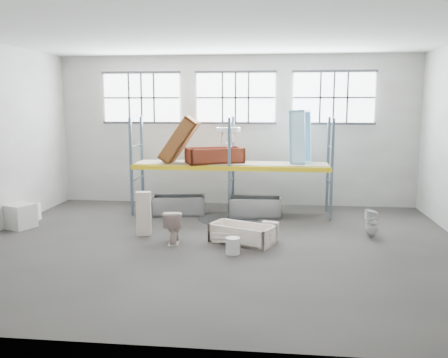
# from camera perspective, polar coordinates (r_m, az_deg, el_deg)

# --- Properties ---
(floor) EXTENTS (12.00, 10.00, 0.10)m
(floor) POSITION_cam_1_polar(r_m,az_deg,el_deg) (11.88, -0.82, -8.05)
(floor) COLOR #433E3A
(floor) RESTS_ON ground
(ceiling) EXTENTS (12.00, 10.00, 0.10)m
(ceiling) POSITION_cam_1_polar(r_m,az_deg,el_deg) (11.48, -0.88, 17.10)
(ceiling) COLOR silver
(ceiling) RESTS_ON ground
(wall_back) EXTENTS (12.00, 0.10, 5.00)m
(wall_back) POSITION_cam_1_polar(r_m,az_deg,el_deg) (16.41, 1.39, 5.71)
(wall_back) COLOR #9E9B92
(wall_back) RESTS_ON ground
(wall_front) EXTENTS (12.00, 0.10, 5.00)m
(wall_front) POSITION_cam_1_polar(r_m,az_deg,el_deg) (6.45, -6.52, 0.71)
(wall_front) COLOR #A4A199
(wall_front) RESTS_ON ground
(window_left) EXTENTS (2.60, 0.04, 1.60)m
(window_left) POSITION_cam_1_polar(r_m,az_deg,el_deg) (16.86, -9.67, 9.41)
(window_left) COLOR white
(window_left) RESTS_ON wall_back
(window_mid) EXTENTS (2.60, 0.04, 1.60)m
(window_mid) POSITION_cam_1_polar(r_m,az_deg,el_deg) (16.28, 1.37, 9.56)
(window_mid) COLOR white
(window_mid) RESTS_ON wall_back
(window_right) EXTENTS (2.60, 0.04, 1.60)m
(window_right) POSITION_cam_1_polar(r_m,az_deg,el_deg) (16.31, 12.80, 9.34)
(window_right) COLOR white
(window_right) RESTS_ON wall_back
(rack_upright_la) EXTENTS (0.08, 0.08, 3.00)m
(rack_upright_la) POSITION_cam_1_polar(r_m,az_deg,el_deg) (14.97, -10.88, 1.40)
(rack_upright_la) COLOR slate
(rack_upright_la) RESTS_ON floor
(rack_upright_lb) EXTENTS (0.08, 0.08, 3.00)m
(rack_upright_lb) POSITION_cam_1_polar(r_m,az_deg,el_deg) (16.11, -9.62, 1.96)
(rack_upright_lb) COLOR slate
(rack_upright_lb) RESTS_ON floor
(rack_upright_ma) EXTENTS (0.08, 0.08, 3.00)m
(rack_upright_ma) POSITION_cam_1_polar(r_m,az_deg,el_deg) (14.37, 0.62, 1.25)
(rack_upright_ma) COLOR slate
(rack_upright_ma) RESTS_ON floor
(rack_upright_mb) EXTENTS (0.08, 0.08, 3.00)m
(rack_upright_mb) POSITION_cam_1_polar(r_m,az_deg,el_deg) (15.56, 1.07, 1.84)
(rack_upright_mb) COLOR slate
(rack_upright_mb) RESTS_ON floor
(rack_upright_ra) EXTENTS (0.08, 0.08, 3.00)m
(rack_upright_ra) POSITION_cam_1_polar(r_m,az_deg,el_deg) (14.39, 12.60, 1.04)
(rack_upright_ra) COLOR slate
(rack_upright_ra) RESTS_ON floor
(rack_upright_rb) EXTENTS (0.08, 0.08, 3.00)m
(rack_upright_rb) POSITION_cam_1_polar(r_m,az_deg,el_deg) (15.57, 12.14, 1.64)
(rack_upright_rb) COLOR slate
(rack_upright_rb) RESTS_ON floor
(rack_beam_front) EXTENTS (6.00, 0.10, 0.14)m
(rack_beam_front) POSITION_cam_1_polar(r_m,az_deg,el_deg) (14.37, 0.62, 1.25)
(rack_beam_front) COLOR yellow
(rack_beam_front) RESTS_ON floor
(rack_beam_back) EXTENTS (6.00, 0.10, 0.14)m
(rack_beam_back) POSITION_cam_1_polar(r_m,az_deg,el_deg) (15.56, 1.07, 1.84)
(rack_beam_back) COLOR yellow
(rack_beam_back) RESTS_ON floor
(shelf_deck) EXTENTS (5.90, 1.10, 0.03)m
(shelf_deck) POSITION_cam_1_polar(r_m,az_deg,el_deg) (14.96, 0.86, 1.86)
(shelf_deck) COLOR gray
(shelf_deck) RESTS_ON floor
(wet_patch) EXTENTS (1.80, 1.80, 0.00)m
(wet_patch) POSITION_cam_1_polar(r_m,az_deg,el_deg) (14.45, 0.53, -4.75)
(wet_patch) COLOR black
(wet_patch) RESTS_ON floor
(bathtub_beige) EXTENTS (1.72, 1.30, 0.46)m
(bathtub_beige) POSITION_cam_1_polar(r_m,az_deg,el_deg) (12.01, 2.15, -6.47)
(bathtub_beige) COLOR silver
(bathtub_beige) RESTS_ON floor
(cistern_spare) EXTENTS (0.45, 0.31, 0.39)m
(cistern_spare) POSITION_cam_1_polar(r_m,az_deg,el_deg) (12.28, 5.49, -5.92)
(cistern_spare) COLOR beige
(cistern_spare) RESTS_ON bathtub_beige
(sink_in_tub) EXTENTS (0.56, 0.56, 0.16)m
(sink_in_tub) POSITION_cam_1_polar(r_m,az_deg,el_deg) (12.45, 2.27, -6.25)
(sink_in_tub) COLOR beige
(sink_in_tub) RESTS_ON bathtub_beige
(toilet_beige) EXTENTS (0.57, 0.86, 0.83)m
(toilet_beige) POSITION_cam_1_polar(r_m,az_deg,el_deg) (12.06, -5.98, -5.55)
(toilet_beige) COLOR beige
(toilet_beige) RESTS_ON floor
(cistern_tall) EXTENTS (0.40, 0.29, 1.15)m
(cistern_tall) POSITION_cam_1_polar(r_m,az_deg,el_deg) (12.80, -9.43, -4.03)
(cistern_tall) COLOR beige
(cistern_tall) RESTS_ON floor
(toilet_white) EXTENTS (0.36, 0.36, 0.72)m
(toilet_white) POSITION_cam_1_polar(r_m,az_deg,el_deg) (13.10, 17.04, -4.97)
(toilet_white) COLOR silver
(toilet_white) RESTS_ON floor
(steel_tub_left) EXTENTS (1.71, 1.01, 0.59)m
(steel_tub_left) POSITION_cam_1_polar(r_m,az_deg,el_deg) (15.05, -5.36, -3.10)
(steel_tub_left) COLOR #999B9F
(steel_tub_left) RESTS_ON floor
(steel_tub_right) EXTENTS (1.61, 0.76, 0.59)m
(steel_tub_right) POSITION_cam_1_polar(r_m,az_deg,el_deg) (14.78, 3.68, -3.29)
(steel_tub_right) COLOR #A0A3A7
(steel_tub_right) RESTS_ON floor
(rust_tub_flat) EXTENTS (1.90, 1.44, 0.48)m
(rust_tub_flat) POSITION_cam_1_polar(r_m,az_deg,el_deg) (14.95, -1.10, 2.78)
(rust_tub_flat) COLOR maroon
(rust_tub_flat) RESTS_ON shelf_deck
(rust_tub_tilted) EXTENTS (1.25, 0.75, 1.51)m
(rust_tub_tilted) POSITION_cam_1_polar(r_m,az_deg,el_deg) (14.98, -5.28, 4.58)
(rust_tub_tilted) COLOR brown
(rust_tub_tilted) RESTS_ON shelf_deck
(sink_on_shelf) EXTENTS (0.86, 0.75, 0.65)m
(sink_on_shelf) POSITION_cam_1_polar(r_m,az_deg,el_deg) (14.63, 0.52, 3.73)
(sink_on_shelf) COLOR white
(sink_on_shelf) RESTS_ON rust_tub_flat
(blue_tub_upright) EXTENTS (0.73, 0.89, 1.66)m
(blue_tub_upright) POSITION_cam_1_polar(r_m,az_deg,el_deg) (15.00, 8.99, 4.90)
(blue_tub_upright) COLOR #9BD7F9
(blue_tub_upright) RESTS_ON shelf_deck
(bucket) EXTENTS (0.40, 0.40, 0.38)m
(bucket) POSITION_cam_1_polar(r_m,az_deg,el_deg) (11.17, 1.05, -7.87)
(bucket) COLOR silver
(bucket) RESTS_ON floor
(carton_near) EXTENTS (0.97, 0.91, 0.67)m
(carton_near) POSITION_cam_1_polar(r_m,az_deg,el_deg) (14.59, -23.04, -4.01)
(carton_near) COLOR beige
(carton_near) RESTS_ON floor
(carton_far) EXTENTS (0.60, 0.60, 0.49)m
(carton_far) POSITION_cam_1_polar(r_m,az_deg,el_deg) (15.31, -22.18, -3.72)
(carton_far) COLOR white
(carton_far) RESTS_ON floor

